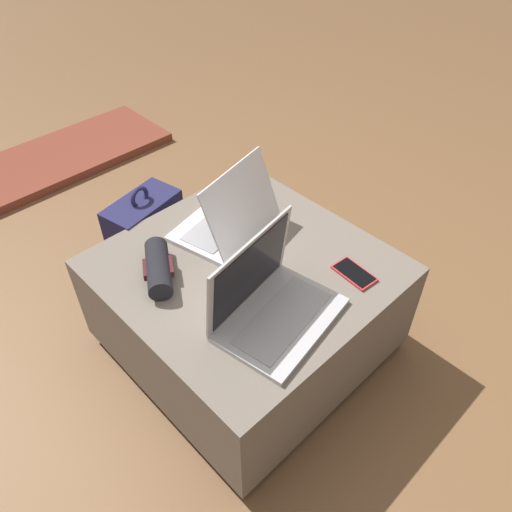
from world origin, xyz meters
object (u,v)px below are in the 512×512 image
at_px(laptop_far, 229,219).
at_px(wrist_brace, 158,268).
at_px(backpack, 147,244).
at_px(laptop_near, 270,303).
at_px(cell_phone, 354,273).

height_order(laptop_far, wrist_brace, laptop_far).
bearing_deg(wrist_brace, backpack, 64.95).
relative_size(laptop_near, cell_phone, 2.79).
relative_size(laptop_far, backpack, 0.79).
height_order(laptop_near, wrist_brace, laptop_near).
xyz_separation_m(cell_phone, wrist_brace, (-0.44, 0.41, 0.03)).
bearing_deg(cell_phone, laptop_far, -67.13).
xyz_separation_m(laptop_near, backpack, (0.04, 0.72, -0.26)).
distance_m(laptop_near, laptop_far, 0.40).
bearing_deg(backpack, laptop_near, 75.19).
relative_size(laptop_far, wrist_brace, 1.70).
height_order(cell_phone, backpack, backpack).
height_order(backpack, wrist_brace, wrist_brace).
bearing_deg(laptop_near, wrist_brace, 101.37).
bearing_deg(wrist_brace, cell_phone, -43.19).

